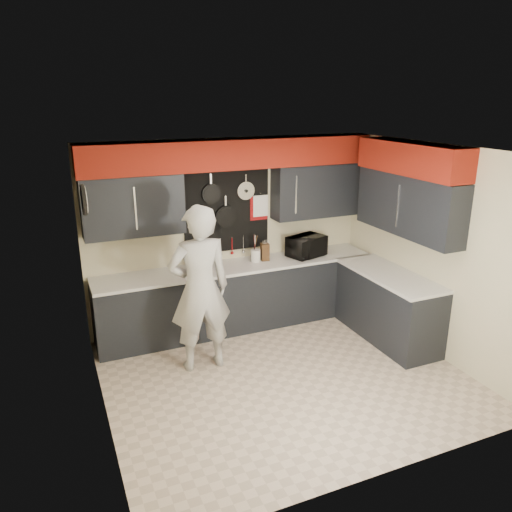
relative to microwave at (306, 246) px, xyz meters
name	(u,v)px	position (x,y,z in m)	size (l,w,h in m)	color
ground	(284,376)	(-1.04, -1.43, -1.07)	(4.00, 4.00, 0.00)	#C6B09A
back_wall_assembly	(234,184)	(-1.03, 0.17, 0.94)	(4.00, 0.36, 2.60)	beige
right_wall_assembly	(412,196)	(0.81, -1.16, 0.88)	(0.36, 3.50, 2.60)	beige
left_wall_assembly	(95,296)	(-3.03, -1.41, 0.27)	(0.05, 3.50, 2.60)	beige
base_cabinets	(280,299)	(-0.55, -0.30, -0.61)	(3.95, 2.20, 0.92)	black
microwave	(306,246)	(0.00, 0.00, 0.00)	(0.53, 0.36, 0.29)	black
knife_block	(265,252)	(-0.63, 0.05, -0.02)	(0.11, 0.11, 0.24)	#3A2412
utensil_crock	(256,256)	(-0.77, 0.05, -0.06)	(0.13, 0.13, 0.17)	white
coffee_maker	(200,258)	(-1.59, -0.01, 0.03)	(0.24, 0.27, 0.33)	black
person	(200,289)	(-1.84, -0.82, -0.07)	(0.73, 0.48, 2.00)	#BDBDBA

